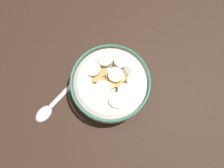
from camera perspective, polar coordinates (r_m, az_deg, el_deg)
The scene contains 3 objects.
ground_plane at distance 54.71cm, azimuth 0.00°, elevation -1.13°, with size 91.73×91.73×2.00cm, color #332116.
cereal_bowl at distance 50.84cm, azimuth 0.00°, elevation -0.01°, with size 18.28×18.28×5.98cm.
spoon at distance 54.34cm, azimuth -15.73°, elevation -5.99°, with size 11.42×12.04×0.80cm.
Camera 1 is at (-0.38, -13.71, 51.97)cm, focal length 35.11 mm.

